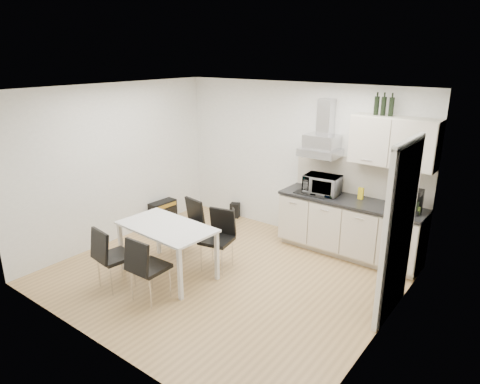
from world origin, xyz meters
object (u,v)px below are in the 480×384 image
object	(u,v)px
chair_far_left	(185,228)
chair_far_right	(217,241)
chair_near_right	(150,268)
floor_speaker	(235,210)
chair_near_left	(115,257)
dining_table	(167,231)
guitar_amp	(163,212)
kitchenette	(354,205)

from	to	relation	value
chair_far_left	chair_far_right	bearing A→B (deg)	-175.36
chair_far_left	chair_near_right	size ratio (longest dim) A/B	1.00
chair_near_right	floor_speaker	xyz separation A→B (m)	(-0.91, 2.93, -0.30)
chair_near_left	dining_table	bearing A→B (deg)	73.81
chair_near_right	guitar_amp	xyz separation A→B (m)	(-1.78, 1.87, -0.22)
kitchenette	guitar_amp	xyz separation A→B (m)	(-3.31, -0.89, -0.61)
kitchenette	chair_far_right	size ratio (longest dim) A/B	2.86
kitchenette	chair_far_right	world-z (taller)	kitchenette
chair_near_right	chair_far_left	bearing A→B (deg)	112.84
chair_near_left	kitchenette	bearing A→B (deg)	61.29
chair_far_right	chair_near_left	size ratio (longest dim) A/B	1.00
kitchenette	floor_speaker	world-z (taller)	kitchenette
kitchenette	guitar_amp	bearing A→B (deg)	-164.90
floor_speaker	chair_near_right	bearing A→B (deg)	-94.41
guitar_amp	floor_speaker	bearing A→B (deg)	52.94
floor_speaker	kitchenette	bearing A→B (deg)	-25.46
dining_table	chair_far_right	distance (m)	0.74
dining_table	chair_near_left	xyz separation A→B (m)	(-0.30, -0.67, -0.23)
chair_near_right	dining_table	bearing A→B (deg)	115.27
chair_far_right	floor_speaker	xyz separation A→B (m)	(-1.05, 1.79, -0.30)
chair_near_left	chair_near_right	size ratio (longest dim) A/B	1.00
chair_near_left	guitar_amp	distance (m)	2.29
chair_far_right	kitchenette	bearing A→B (deg)	-142.64
chair_far_right	guitar_amp	distance (m)	2.07
chair_far_left	chair_far_right	size ratio (longest dim) A/B	1.00
kitchenette	chair_near_left	world-z (taller)	kitchenette
chair_near_right	guitar_amp	size ratio (longest dim) A/B	1.67
chair_near_right	chair_near_left	bearing A→B (deg)	-173.96
dining_table	chair_far_left	xyz separation A→B (m)	(-0.25, 0.61, -0.23)
dining_table	chair_far_left	size ratio (longest dim) A/B	1.60
dining_table	chair_far_left	world-z (taller)	chair_far_left
chair_far_right	floor_speaker	world-z (taller)	chair_far_right
chair_near_right	floor_speaker	distance (m)	3.08
chair_near_right	guitar_amp	world-z (taller)	chair_near_right
chair_far_left	chair_far_right	world-z (taller)	same
guitar_amp	kitchenette	bearing A→B (deg)	17.47
kitchenette	chair_near_right	distance (m)	3.19
kitchenette	chair_far_left	world-z (taller)	kitchenette
chair_far_left	floor_speaker	distance (m)	1.79
dining_table	guitar_amp	world-z (taller)	dining_table
chair_far_left	floor_speaker	size ratio (longest dim) A/B	3.11
chair_far_left	guitar_amp	world-z (taller)	chair_far_left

